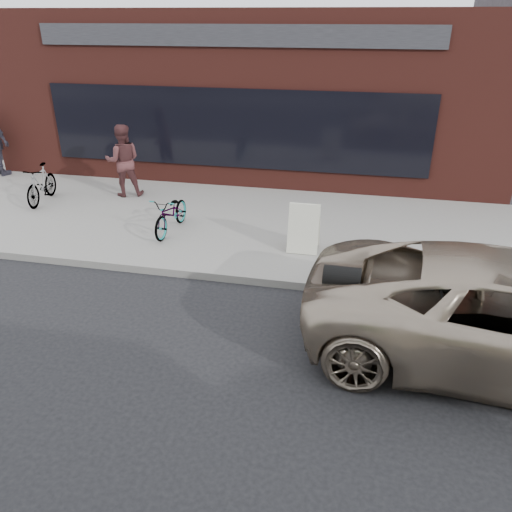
{
  "coord_description": "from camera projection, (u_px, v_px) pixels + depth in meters",
  "views": [
    {
      "loc": [
        1.33,
        -3.59,
        4.37
      ],
      "look_at": [
        -0.18,
        3.48,
        0.85
      ],
      "focal_mm": 35.0,
      "sensor_mm": 36.0,
      "label": 1
    }
  ],
  "objects": [
    {
      "name": "cafe_patron_left",
      "position": [
        123.0,
        161.0,
        12.49
      ],
      "size": [
        1.07,
        0.97,
        1.8
      ],
      "primitive_type": "imported",
      "rotation": [
        0.0,
        0.0,
        3.54
      ],
      "color": "#572E2F",
      "rests_on": "near_sidewalk"
    },
    {
      "name": "motorcycle",
      "position": [
        384.0,
        310.0,
        6.96
      ],
      "size": [
        2.35,
        0.76,
        1.48
      ],
      "rotation": [
        0.0,
        0.0,
        -0.02
      ],
      "color": "black",
      "rests_on": "ground"
    },
    {
      "name": "storefront",
      "position": [
        269.0,
        82.0,
        17.0
      ],
      "size": [
        14.0,
        10.07,
        4.5
      ],
      "color": "#5A231D",
      "rests_on": "ground"
    },
    {
      "name": "bicycle_rear",
      "position": [
        41.0,
        184.0,
        12.2
      ],
      "size": [
        0.65,
        1.58,
        0.92
      ],
      "primitive_type": "imported",
      "rotation": [
        0.0,
        0.0,
        0.14
      ],
      "color": "gray",
      "rests_on": "near_sidewalk"
    },
    {
      "name": "bicycle_front",
      "position": [
        171.0,
        213.0,
        10.56
      ],
      "size": [
        0.62,
        1.58,
        0.81
      ],
      "primitive_type": "imported",
      "rotation": [
        0.0,
        0.0,
        -0.05
      ],
      "color": "gray",
      "rests_on": "near_sidewalk"
    },
    {
      "name": "near_sidewalk",
      "position": [
        296.0,
        221.0,
        11.44
      ],
      "size": [
        44.0,
        6.0,
        0.15
      ],
      "primitive_type": "cube",
      "color": "gray",
      "rests_on": "ground"
    },
    {
      "name": "sandwich_sign",
      "position": [
        304.0,
        227.0,
        9.72
      ],
      "size": [
        0.6,
        0.55,
        0.95
      ],
      "rotation": [
        0.0,
        0.0,
        0.0
      ],
      "color": "silver",
      "rests_on": "near_sidewalk"
    },
    {
      "name": "ground",
      "position": [
        205.0,
        469.0,
        5.32
      ],
      "size": [
        120.0,
        120.0,
        0.0
      ],
      "primitive_type": "plane",
      "color": "black",
      "rests_on": "ground"
    }
  ]
}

